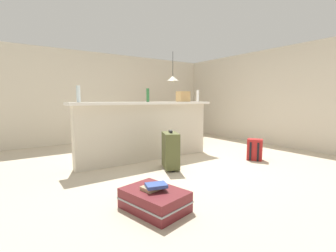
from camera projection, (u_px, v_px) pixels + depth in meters
The scene contains 17 objects.
ground_plane at pixel (177, 161), 4.72m from camera, with size 13.00×13.00×0.05m, color beige.
wall_back at pixel (116, 98), 7.07m from camera, with size 6.60×0.10×2.50m, color beige.
wall_right at pixel (259, 97), 6.55m from camera, with size 0.10×6.00×2.50m, color beige.
partition_half_wall at pixel (147, 132), 4.66m from camera, with size 2.80×0.20×1.10m, color beige.
bar_countertop at pixel (147, 103), 4.60m from camera, with size 2.96×0.40×0.05m, color white.
bottle_clear at pixel (78, 94), 3.83m from camera, with size 0.06×0.06×0.27m, color silver.
bottle_green at pixel (148, 95), 4.55m from camera, with size 0.06×0.06×0.26m, color #2D6B38.
bottle_white at pixel (198, 96), 5.28m from camera, with size 0.06×0.06×0.26m, color silver.
grocery_bag at pixel (183, 97), 5.11m from camera, with size 0.26×0.18×0.22m, color tan.
dining_table at pixel (176, 119), 6.69m from camera, with size 1.10×0.80×0.74m.
dining_chair_near_partition at pixel (188, 126), 6.18m from camera, with size 0.46×0.46×0.93m.
dining_chair_far_side at pixel (167, 122), 7.22m from camera, with size 0.44×0.44×0.93m.
pendant_lamp at pixel (173, 79), 6.54m from camera, with size 0.34×0.34×0.85m.
suitcase_flat_maroon at pixel (154, 200), 2.57m from camera, with size 0.63×0.88×0.22m.
suitcase_upright_olive at pixel (171, 150), 4.06m from camera, with size 0.40×0.50×0.67m.
backpack_red at pixel (255, 150), 4.68m from camera, with size 0.33×0.33×0.42m.
book_stack at pixel (154, 187), 2.56m from camera, with size 0.27×0.26×0.08m.
Camera 1 is at (-2.77, -3.70, 1.19)m, focal length 25.36 mm.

